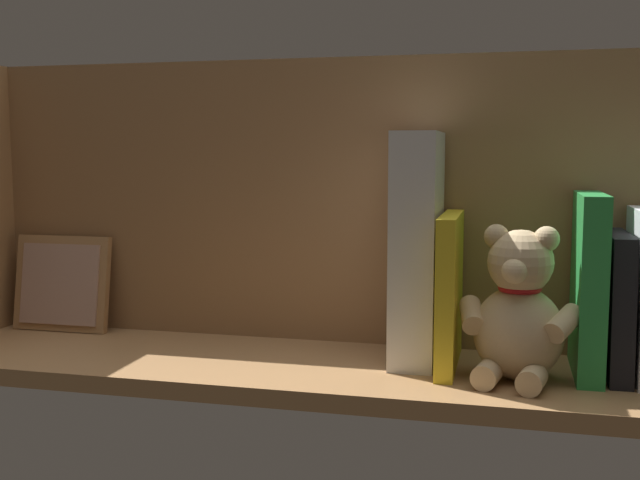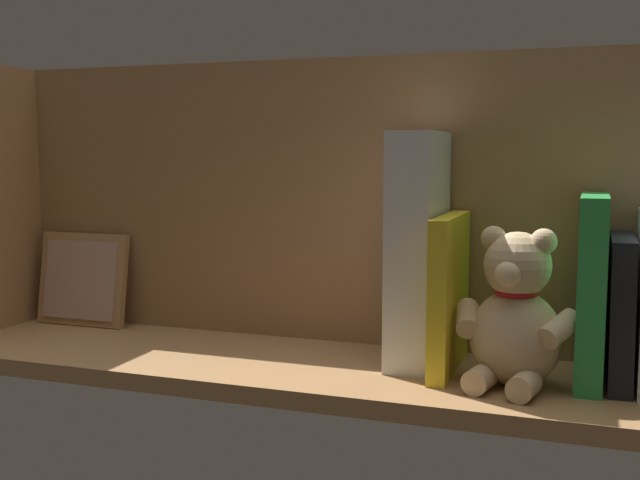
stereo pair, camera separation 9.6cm
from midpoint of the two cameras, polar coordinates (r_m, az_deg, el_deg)
The scene contains 9 objects.
ground_plane at distance 99.06cm, azimuth -2.81°, elevation -9.54°, with size 107.69×26.11×2.20cm, color #A87A4C.
shelf_back_panel at distance 105.81cm, azimuth -1.20°, elevation 2.83°, with size 107.69×1.50×38.98cm, color #936A43.
book_3 at distance 95.59cm, azimuth 20.02°, elevation -3.78°, with size 1.73×14.55×19.71cm, color silver.
book_4 at distance 95.81cm, azimuth 18.43°, elevation -4.55°, with size 2.56×14.09×16.88cm, color black.
book_5 at distance 94.85cm, azimuth 16.56°, elevation -3.18°, with size 3.01×14.79×21.51cm, color green.
teddy_bear at distance 90.54cm, azimuth 11.58°, elevation -5.31°, with size 14.33×12.94×18.02cm.
book_6 at distance 94.86cm, azimuth 6.75°, elevation -3.78°, with size 2.19×16.38×18.81cm, color yellow.
dictionary_thick_white at distance 96.16cm, azimuth 4.38°, elevation -0.61°, with size 5.44×13.19×28.78cm, color silver.
picture_frame_leaning at distance 121.76cm, azimuth -20.75°, elevation -3.05°, with size 14.90×3.73×14.10cm.
Camera 1 is at (-22.77, 92.56, 26.30)cm, focal length 43.22 mm.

